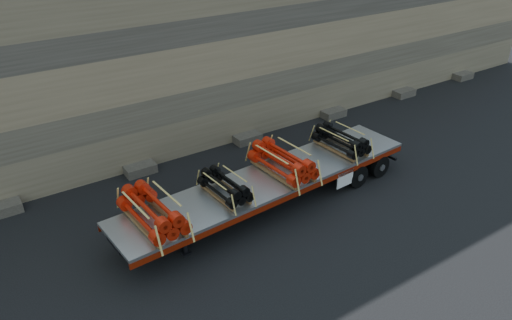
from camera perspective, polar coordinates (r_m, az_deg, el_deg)
The scene contains 7 objects.
ground at distance 17.78m, azimuth 1.73°, elevation -5.18°, with size 120.00×120.00×0.00m, color black.
rock_wall at distance 21.38m, azimuth -8.34°, elevation 10.98°, with size 44.00×3.00×7.00m, color #7A6B54.
trailer at distance 17.44m, azimuth 1.55°, elevation -3.67°, with size 11.45×2.20×1.14m, color #B4B7BD, non-canonical shape.
bundle_front at distance 14.96m, azimuth -11.72°, elevation -5.85°, with size 1.22×2.43×0.86m, color red, non-canonical shape.
bundle_midfront at distance 16.03m, azimuth -3.56°, elevation -3.08°, with size 0.94×1.88×0.67m, color black, non-canonical shape.
bundle_midrear at distance 17.25m, azimuth 3.06°, elevation -0.22°, with size 1.22×2.44×0.87m, color red, non-canonical shape.
bundle_rear at distance 19.08m, azimuth 9.70°, elevation 2.19°, with size 1.06×2.11×0.75m, color black, non-canonical shape.
Camera 1 is at (-8.56, -12.01, 9.92)m, focal length 35.00 mm.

